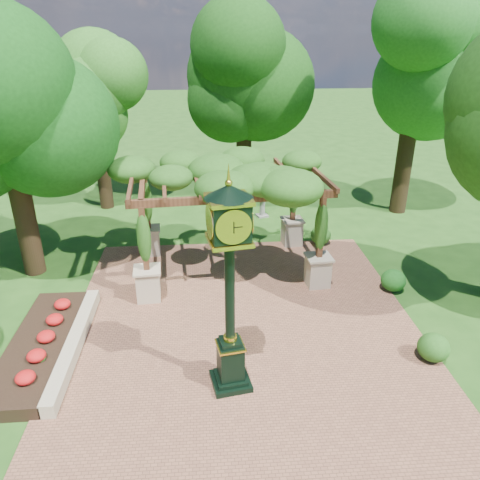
{
  "coord_description": "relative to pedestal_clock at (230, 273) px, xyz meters",
  "views": [
    {
      "loc": [
        -0.96,
        -10.06,
        7.89
      ],
      "look_at": [
        0.0,
        2.5,
        2.2
      ],
      "focal_mm": 35.0,
      "sensor_mm": 36.0,
      "label": 1
    }
  ],
  "objects": [
    {
      "name": "tree_north",
      "position": [
        1.52,
        14.42,
        2.96
      ],
      "size": [
        4.83,
        4.83,
        8.79
      ],
      "color": "black",
      "rests_on": "ground"
    },
    {
      "name": "sundial",
      "position": [
        2.1,
        11.09,
        -2.69
      ],
      "size": [
        0.6,
        0.6,
        0.88
      ],
      "rotation": [
        0.0,
        0.0,
        0.29
      ],
      "color": "gray",
      "rests_on": "ground"
    },
    {
      "name": "shrub_mid",
      "position": [
        5.57,
        4.05,
        -2.67
      ],
      "size": [
        0.98,
        0.98,
        0.72
      ],
      "primitive_type": "ellipsoid",
      "rotation": [
        0.0,
        0.0,
        0.26
      ],
      "color": "#1A5718",
      "rests_on": "brick_plaza"
    },
    {
      "name": "pergola",
      "position": [
        0.27,
        6.04,
        0.26
      ],
      "size": [
        6.76,
        4.56,
        4.06
      ],
      "rotation": [
        0.0,
        0.0,
        0.08
      ],
      "color": "#C4B191",
      "rests_on": "brick_plaza"
    },
    {
      "name": "flower_bed",
      "position": [
        -5.0,
        1.66,
        -2.89
      ],
      "size": [
        1.5,
        5.0,
        0.36
      ],
      "primitive_type": "cube",
      "color": "red",
      "rests_on": "ground"
    },
    {
      "name": "pedestal_clock",
      "position": [
        0.0,
        0.0,
        0.0
      ],
      "size": [
        1.17,
        1.17,
        5.14
      ],
      "rotation": [
        0.0,
        0.0,
        0.17
      ],
      "color": "black",
      "rests_on": "brick_plaza"
    },
    {
      "name": "ground",
      "position": [
        0.5,
        1.16,
        -3.07
      ],
      "size": [
        120.0,
        120.0,
        0.0
      ],
      "primitive_type": "plane",
      "color": "#1E4714",
      "rests_on": "ground"
    },
    {
      "name": "tree_west_near",
      "position": [
        -6.6,
        6.36,
        2.6
      ],
      "size": [
        5.1,
        5.1,
        8.25
      ],
      "color": "#392616",
      "rests_on": "ground"
    },
    {
      "name": "border_wall",
      "position": [
        -4.1,
        1.66,
        -2.87
      ],
      "size": [
        0.35,
        5.0,
        0.4
      ],
      "primitive_type": "cube",
      "color": "#C6B793",
      "rests_on": "ground"
    },
    {
      "name": "shrub_front",
      "position": [
        5.27,
        0.52,
        -2.67
      ],
      "size": [
        0.83,
        0.83,
        0.73
      ],
      "primitive_type": "ellipsoid",
      "rotation": [
        0.0,
        0.0,
        0.03
      ],
      "color": "#225317",
      "rests_on": "brick_plaza"
    },
    {
      "name": "tree_west_far",
      "position": [
        -5.26,
        12.92,
        1.95
      ],
      "size": [
        3.7,
        3.7,
        7.33
      ],
      "color": "black",
      "rests_on": "ground"
    },
    {
      "name": "brick_plaza",
      "position": [
        0.5,
        2.16,
        -3.05
      ],
      "size": [
        10.0,
        12.0,
        0.04
      ],
      "primitive_type": "cube",
      "color": "brown",
      "rests_on": "ground"
    },
    {
      "name": "tree_east_far",
      "position": [
        8.58,
        11.3,
        3.75
      ],
      "size": [
        4.52,
        4.52,
        9.95
      ],
      "color": "black",
      "rests_on": "ground"
    },
    {
      "name": "shrub_back",
      "position": [
        4.05,
        7.84,
        -2.67
      ],
      "size": [
        1.06,
        1.06,
        0.72
      ],
      "primitive_type": "ellipsoid",
      "rotation": [
        0.0,
        0.0,
        -0.42
      ],
      "color": "#2F6B1F",
      "rests_on": "brick_plaza"
    }
  ]
}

